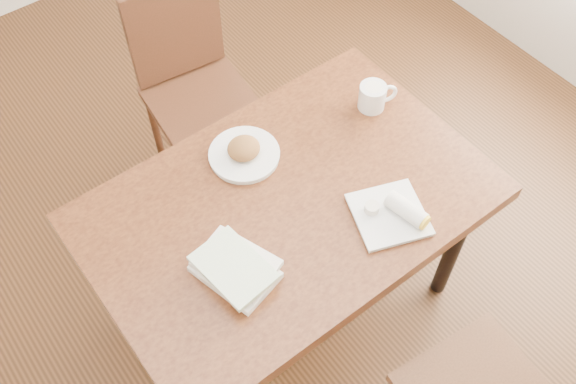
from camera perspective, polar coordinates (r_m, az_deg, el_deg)
ground at (r=2.75m, az=-0.00°, el=-9.80°), size 4.00×5.00×0.01m
table at (r=2.16m, az=-0.00°, el=-1.97°), size 1.31×0.86×0.75m
chair_far at (r=2.78m, az=-8.56°, el=9.99°), size 0.46×0.46×0.95m
plate_scone at (r=2.19m, az=-3.92°, el=3.53°), size 0.25×0.25×0.08m
coffee_mug at (r=2.35m, az=7.61°, el=8.45°), size 0.14×0.10×0.10m
plate_burrito at (r=2.07m, az=9.43°, el=-1.87°), size 0.29×0.29×0.08m
book_stack at (r=1.94m, az=-4.71°, el=-6.75°), size 0.24×0.29×0.06m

